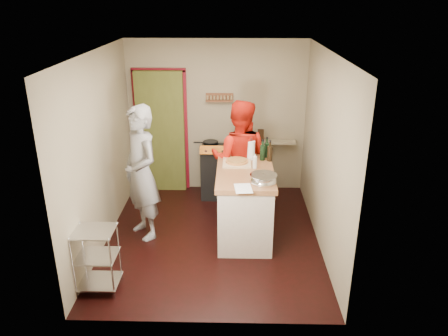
{
  "coord_description": "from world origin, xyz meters",
  "views": [
    {
      "loc": [
        0.3,
        -5.45,
        3.28
      ],
      "look_at": [
        0.17,
        0.0,
        1.08
      ],
      "focal_mm": 35.0,
      "sensor_mm": 36.0,
      "label": 1
    }
  ],
  "objects_px": {
    "island": "(245,202)",
    "stove": "(219,171)",
    "person_stripe": "(141,173)",
    "wire_shelving": "(96,257)",
    "person_red": "(239,159)"
  },
  "relations": [
    {
      "from": "wire_shelving",
      "to": "person_red",
      "type": "bearing_deg",
      "value": 49.79
    },
    {
      "from": "stove",
      "to": "wire_shelving",
      "type": "bearing_deg",
      "value": -116.85
    },
    {
      "from": "wire_shelving",
      "to": "island",
      "type": "distance_m",
      "value": 2.17
    },
    {
      "from": "island",
      "to": "wire_shelving",
      "type": "bearing_deg",
      "value": -143.23
    },
    {
      "from": "wire_shelving",
      "to": "stove",
      "type": "bearing_deg",
      "value": 63.15
    },
    {
      "from": "wire_shelving",
      "to": "person_red",
      "type": "distance_m",
      "value": 2.62
    },
    {
      "from": "person_stripe",
      "to": "person_red",
      "type": "height_order",
      "value": "person_stripe"
    },
    {
      "from": "stove",
      "to": "person_red",
      "type": "bearing_deg",
      "value": -63.23
    },
    {
      "from": "person_stripe",
      "to": "island",
      "type": "bearing_deg",
      "value": 52.89
    },
    {
      "from": "island",
      "to": "person_stripe",
      "type": "bearing_deg",
      "value": -178.85
    },
    {
      "from": "person_red",
      "to": "wire_shelving",
      "type": "bearing_deg",
      "value": 57.94
    },
    {
      "from": "wire_shelving",
      "to": "person_red",
      "type": "height_order",
      "value": "person_red"
    },
    {
      "from": "island",
      "to": "stove",
      "type": "bearing_deg",
      "value": 107.29
    },
    {
      "from": "stove",
      "to": "person_stripe",
      "type": "bearing_deg",
      "value": -127.17
    },
    {
      "from": "stove",
      "to": "island",
      "type": "height_order",
      "value": "island"
    }
  ]
}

